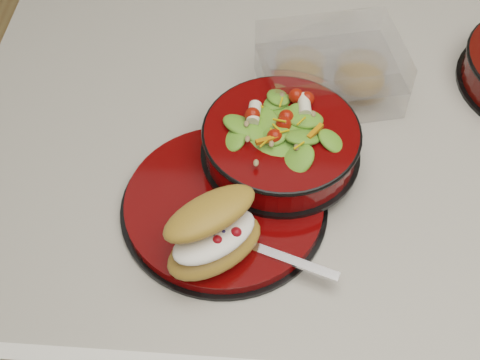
# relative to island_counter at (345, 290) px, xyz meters

# --- Properties ---
(island_counter) EXTENTS (1.24, 0.74, 0.90)m
(island_counter) POSITION_rel_island_counter_xyz_m (0.00, 0.00, 0.00)
(island_counter) COLOR white
(island_counter) RESTS_ON ground
(dinner_plate) EXTENTS (0.28, 0.28, 0.02)m
(dinner_plate) POSITION_rel_island_counter_xyz_m (-0.22, -0.14, 0.46)
(dinner_plate) COLOR black
(dinner_plate) RESTS_ON island_counter
(salad_bowl) EXTENTS (0.22, 0.22, 0.09)m
(salad_bowl) POSITION_rel_island_counter_xyz_m (-0.15, -0.05, 0.50)
(salad_bowl) COLOR black
(salad_bowl) RESTS_ON dinner_plate
(croissant) EXTENTS (0.15, 0.15, 0.08)m
(croissant) POSITION_rel_island_counter_xyz_m (-0.22, -0.22, 0.50)
(croissant) COLOR #C1853A
(croissant) RESTS_ON dinner_plate
(fork) EXTENTS (0.17, 0.07, 0.00)m
(fork) POSITION_rel_island_counter_xyz_m (-0.16, -0.22, 0.47)
(fork) COLOR silver
(fork) RESTS_ON dinner_plate
(pastry_box) EXTENTS (0.23, 0.19, 0.09)m
(pastry_box) POSITION_rel_island_counter_xyz_m (-0.08, 0.09, 0.49)
(pastry_box) COLOR white
(pastry_box) RESTS_ON island_counter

